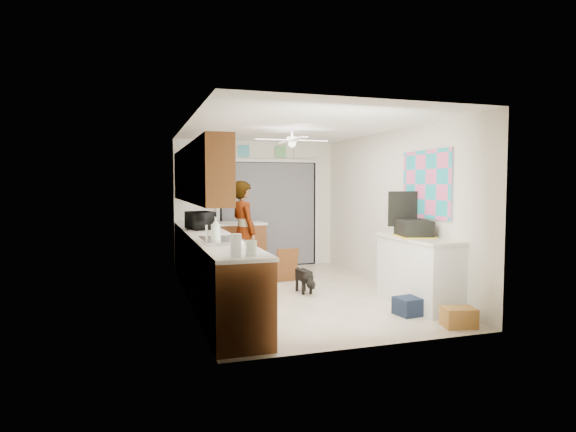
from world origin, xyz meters
TOP-DOWN VIEW (x-y plane):
  - floor at (0.00, 0.00)m, footprint 5.00×5.00m
  - ceiling at (0.00, 0.00)m, footprint 5.00×5.00m
  - wall_back at (0.00, 2.50)m, footprint 3.20×0.00m
  - wall_front at (0.00, -2.50)m, footprint 3.20×0.00m
  - wall_left at (-1.60, 0.00)m, footprint 0.00×5.00m
  - wall_right at (1.60, 0.00)m, footprint 0.00×5.00m
  - left_base_cabinets at (-1.30, 0.00)m, footprint 0.60×4.80m
  - left_countertop at (-1.29, 0.00)m, footprint 0.62×4.80m
  - upper_cabinets at (-1.44, 0.20)m, footprint 0.32×4.00m
  - sink_basin at (-1.29, -1.00)m, footprint 0.50×0.76m
  - faucet at (-1.48, -1.00)m, footprint 0.03×0.03m
  - peninsula_base at (-0.50, 2.00)m, footprint 1.00×0.60m
  - peninsula_top at (-0.50, 2.00)m, footprint 1.04×0.64m
  - back_opening_recess at (0.25, 2.47)m, footprint 2.00×0.06m
  - curtain_panel at (0.25, 2.43)m, footprint 1.90×0.03m
  - door_trim_left at (-0.77, 2.44)m, footprint 0.06×0.04m
  - door_trim_right at (1.27, 2.44)m, footprint 0.06×0.04m
  - door_trim_head at (0.25, 2.44)m, footprint 2.10×0.04m
  - header_frame_0 at (-0.60, 2.47)m, footprint 0.22×0.02m
  - header_frame_1 at (-0.25, 2.47)m, footprint 0.22×0.02m
  - header_frame_3 at (0.50, 2.47)m, footprint 0.22×0.02m
  - header_frame_4 at (0.90, 2.47)m, footprint 0.22×0.02m
  - route66_sign at (-0.95, 2.47)m, footprint 0.22×0.02m
  - right_counter_base at (1.35, -1.20)m, footprint 0.50×1.40m
  - right_counter_top at (1.34, -1.20)m, footprint 0.54×1.44m
  - abstract_painting at (1.58, -1.00)m, footprint 0.03×1.15m
  - ceiling_fan at (0.00, 0.20)m, footprint 1.14×1.14m
  - microwave at (-1.32, 0.79)m, footprint 0.46×0.58m
  - soap_bottle at (-1.38, -1.06)m, footprint 0.16×0.16m
  - cup at (-1.24, -1.68)m, footprint 0.16×0.16m
  - jar_a at (-1.21, -2.18)m, footprint 0.14×0.14m
  - paper_towel_roll at (-1.37, -2.25)m, footprint 0.11×0.11m
  - suitcase at (1.32, -1.11)m, footprint 0.50×0.59m
  - suitcase_rim at (1.32, -1.11)m, footprint 0.56×0.66m
  - suitcase_lid at (1.32, -0.82)m, footprint 0.42×0.12m
  - cardboard_box at (1.25, -2.20)m, footprint 0.41×0.34m
  - navy_crate at (1.00, -1.58)m, footprint 0.40×0.35m
  - cabinet_door_panel at (0.12, 0.85)m, footprint 0.40×0.18m
  - man at (-0.57, 1.09)m, footprint 0.54×0.70m
  - dog at (0.13, 0.01)m, footprint 0.24×0.51m

SIDE VIEW (x-z plane):
  - floor at x=0.00m, z-range 0.00..0.00m
  - navy_crate at x=1.00m, z-range 0.00..0.22m
  - cardboard_box at x=1.25m, z-range 0.00..0.23m
  - dog at x=0.13m, z-range 0.00..0.39m
  - cabinet_door_panel at x=0.12m, z-range 0.00..0.58m
  - left_base_cabinets at x=-1.30m, z-range 0.00..0.90m
  - peninsula_base at x=-0.50m, z-range 0.00..0.90m
  - right_counter_base at x=1.35m, z-range 0.00..0.90m
  - man at x=-0.57m, z-range 0.00..1.71m
  - left_countertop at x=-1.29m, z-range 0.90..0.94m
  - peninsula_top at x=-0.50m, z-range 0.90..0.94m
  - right_counter_top at x=1.34m, z-range 0.90..0.94m
  - suitcase_rim at x=1.32m, z-range 0.93..0.95m
  - sink_basin at x=-1.29m, z-range 0.92..0.98m
  - cup at x=-1.24m, z-range 0.94..1.04m
  - jar_a at x=-1.21m, z-range 0.94..1.10m
  - faucet at x=-1.48m, z-range 0.94..1.16m
  - back_opening_recess at x=0.25m, z-range 0.00..2.10m
  - door_trim_left at x=-0.77m, z-range 0.00..2.10m
  - door_trim_right at x=1.27m, z-range 0.00..2.10m
  - curtain_panel at x=0.25m, z-range 0.03..2.08m
  - suitcase at x=1.32m, z-range 0.94..1.16m
  - paper_towel_roll at x=-1.37m, z-range 0.94..1.17m
  - microwave at x=-1.32m, z-range 0.94..1.22m
  - soap_bottle at x=-1.38m, z-range 0.94..1.26m
  - wall_back at x=0.00m, z-range -0.35..2.85m
  - wall_front at x=0.00m, z-range -0.35..2.85m
  - wall_left at x=-1.60m, z-range -1.25..3.75m
  - wall_right at x=1.60m, z-range -1.25..3.75m
  - suitcase_lid at x=1.32m, z-range 1.05..1.55m
  - abstract_painting at x=1.58m, z-range 1.17..2.12m
  - upper_cabinets at x=-1.44m, z-range 1.40..2.20m
  - door_trim_head at x=0.25m, z-range 2.09..2.15m
  - header_frame_0 at x=-0.60m, z-range 2.19..2.41m
  - header_frame_1 at x=-0.25m, z-range 2.19..2.41m
  - header_frame_3 at x=0.50m, z-range 2.19..2.41m
  - header_frame_4 at x=0.90m, z-range 2.19..2.41m
  - route66_sign at x=-0.95m, z-range 2.17..2.43m
  - ceiling_fan at x=0.00m, z-range 2.20..2.44m
  - ceiling at x=0.00m, z-range 2.50..2.50m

